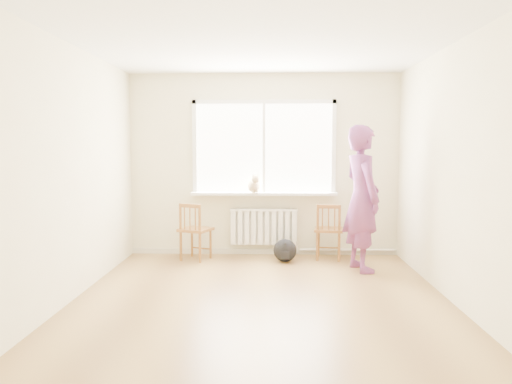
# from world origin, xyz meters

# --- Properties ---
(floor) EXTENTS (4.50, 4.50, 0.00)m
(floor) POSITION_xyz_m (0.00, 0.00, 0.00)
(floor) COLOR #9E7740
(floor) RESTS_ON ground
(ceiling) EXTENTS (4.50, 4.50, 0.00)m
(ceiling) POSITION_xyz_m (0.00, 0.00, 2.70)
(ceiling) COLOR white
(ceiling) RESTS_ON back_wall
(back_wall) EXTENTS (4.00, 0.01, 2.70)m
(back_wall) POSITION_xyz_m (0.00, 2.25, 1.35)
(back_wall) COLOR beige
(back_wall) RESTS_ON ground
(window) EXTENTS (2.12, 0.05, 1.42)m
(window) POSITION_xyz_m (0.00, 2.22, 1.66)
(window) COLOR white
(window) RESTS_ON back_wall
(windowsill) EXTENTS (2.15, 0.22, 0.04)m
(windowsill) POSITION_xyz_m (0.00, 2.14, 0.93)
(windowsill) COLOR white
(windowsill) RESTS_ON back_wall
(radiator) EXTENTS (1.00, 0.12, 0.55)m
(radiator) POSITION_xyz_m (0.00, 2.16, 0.44)
(radiator) COLOR white
(radiator) RESTS_ON back_wall
(heating_pipe) EXTENTS (1.40, 0.04, 0.04)m
(heating_pipe) POSITION_xyz_m (1.25, 2.19, 0.08)
(heating_pipe) COLOR silver
(heating_pipe) RESTS_ON back_wall
(baseboard) EXTENTS (4.00, 0.03, 0.08)m
(baseboard) POSITION_xyz_m (0.00, 2.23, 0.04)
(baseboard) COLOR beige
(baseboard) RESTS_ON ground
(chair_left) EXTENTS (0.52, 0.51, 0.83)m
(chair_left) POSITION_xyz_m (-0.99, 1.80, 0.42)
(chair_left) COLOR #905E2A
(chair_left) RESTS_ON floor
(chair_right) EXTENTS (0.45, 0.44, 0.81)m
(chair_right) POSITION_xyz_m (0.93, 1.90, 0.41)
(chair_right) COLOR #905E2A
(chair_right) RESTS_ON floor
(person) EXTENTS (0.62, 0.79, 1.90)m
(person) POSITION_xyz_m (1.29, 1.30, 0.95)
(person) COLOR #CD4450
(person) RESTS_ON floor
(cat) EXTENTS (0.24, 0.42, 0.29)m
(cat) POSITION_xyz_m (-0.14, 2.05, 1.07)
(cat) COLOR beige
(cat) RESTS_ON windowsill
(backpack) EXTENTS (0.40, 0.35, 0.33)m
(backpack) POSITION_xyz_m (0.31, 1.74, 0.16)
(backpack) COLOR black
(backpack) RESTS_ON floor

